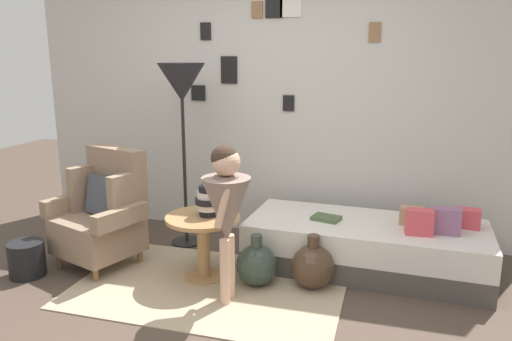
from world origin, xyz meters
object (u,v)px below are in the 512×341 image
object	(u,v)px
demijohn_near	(257,265)
demijohn_far	(313,266)
side_table	(203,233)
floor_lamp	(182,89)
book_on_daybed	(326,218)
magazine_basket	(27,259)
daybed	(365,246)
vase_striped	(208,200)
person_child	(226,204)
armchair	(104,213)

from	to	relation	value
demijohn_near	demijohn_far	world-z (taller)	demijohn_far
side_table	floor_lamp	world-z (taller)	floor_lamp
book_on_daybed	magazine_basket	distance (m)	2.43
daybed	demijohn_far	size ratio (longest dim) A/B	4.66
magazine_basket	floor_lamp	bearing A→B (deg)	46.77
demijohn_near	demijohn_far	xyz separation A→B (m)	(0.42, 0.08, 0.01)
vase_striped	demijohn_far	size ratio (longest dim) A/B	0.72
side_table	person_child	bearing A→B (deg)	-45.38
armchair	daybed	size ratio (longest dim) A/B	0.50
side_table	book_on_daybed	distance (m)	1.02
person_child	book_on_daybed	xyz separation A→B (m)	(0.58, 0.81, -0.32)
daybed	magazine_basket	size ratio (longest dim) A/B	6.91
armchair	demijohn_far	xyz separation A→B (m)	(1.76, 0.03, -0.27)
demijohn_near	demijohn_far	size ratio (longest dim) A/B	0.97
side_table	demijohn_far	distance (m)	0.88
person_child	demijohn_near	distance (m)	0.66
armchair	book_on_daybed	bearing A→B (deg)	14.20
floor_lamp	magazine_basket	distance (m)	1.88
side_table	demijohn_far	xyz separation A→B (m)	(0.85, 0.08, -0.20)
book_on_daybed	demijohn_near	xyz separation A→B (m)	(-0.45, -0.50, -0.25)
daybed	book_on_daybed	distance (m)	0.39
person_child	demijohn_far	bearing A→B (deg)	35.44
vase_striped	demijohn_near	xyz separation A→B (m)	(0.40, -0.03, -0.47)
book_on_daybed	demijohn_far	bearing A→B (deg)	-94.41
person_child	book_on_daybed	world-z (taller)	person_child
armchair	person_child	xyz separation A→B (m)	(1.22, -0.36, 0.29)
side_table	magazine_basket	size ratio (longest dim) A/B	2.07
armchair	person_child	size ratio (longest dim) A/B	0.85
demijohn_far	magazine_basket	bearing A→B (deg)	-168.91
book_on_daybed	demijohn_far	world-z (taller)	book_on_daybed
side_table	demijohn_near	size ratio (longest dim) A/B	1.44
armchair	vase_striped	bearing A→B (deg)	-1.06
side_table	demijohn_near	bearing A→B (deg)	-0.25
vase_striped	demijohn_near	world-z (taller)	vase_striped
side_table	magazine_basket	bearing A→B (deg)	-165.36
person_child	demijohn_far	xyz separation A→B (m)	(0.55, 0.39, -0.56)
daybed	demijohn_near	size ratio (longest dim) A/B	4.80
floor_lamp	book_on_daybed	world-z (taller)	floor_lamp
armchair	demijohn_far	size ratio (longest dim) A/B	2.33
magazine_basket	person_child	bearing A→B (deg)	1.60
side_table	vase_striped	distance (m)	0.27
demijohn_far	vase_striped	bearing A→B (deg)	-176.67
armchair	magazine_basket	size ratio (longest dim) A/B	3.46
person_child	magazine_basket	size ratio (longest dim) A/B	4.07
demijohn_far	magazine_basket	world-z (taller)	demijohn_far
armchair	demijohn_far	world-z (taller)	armchair
demijohn_far	magazine_basket	distance (m)	2.26
daybed	demijohn_far	world-z (taller)	demijohn_far
daybed	book_on_daybed	xyz separation A→B (m)	(-0.32, -0.02, 0.22)
daybed	magazine_basket	bearing A→B (deg)	-161.21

